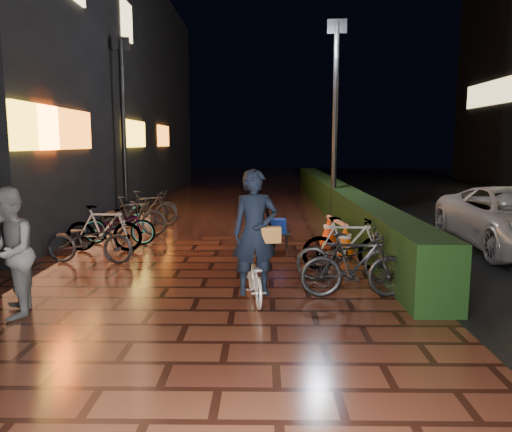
{
  "coord_description": "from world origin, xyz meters",
  "views": [
    {
      "loc": [
        0.97,
        -8.28,
        2.29
      ],
      "look_at": [
        0.86,
        -0.16,
        1.1
      ],
      "focal_mm": 35.0,
      "sensor_mm": 36.0,
      "label": 1
    }
  ],
  "objects_px": {
    "bystander_person": "(8,253)",
    "traffic_barrier": "(337,234)",
    "cart_assembly": "(276,228)",
    "cyclist": "(255,253)"
  },
  "relations": [
    {
      "from": "bystander_person",
      "to": "traffic_barrier",
      "type": "xyz_separation_m",
      "value": [
        4.94,
        4.34,
        -0.54
      ]
    },
    {
      "from": "traffic_barrier",
      "to": "cart_assembly",
      "type": "height_order",
      "value": "cart_assembly"
    },
    {
      "from": "traffic_barrier",
      "to": "bystander_person",
      "type": "bearing_deg",
      "value": -138.7
    },
    {
      "from": "cyclist",
      "to": "cart_assembly",
      "type": "xyz_separation_m",
      "value": [
        0.4,
        3.4,
        -0.21
      ]
    },
    {
      "from": "cart_assembly",
      "to": "cyclist",
      "type": "bearing_deg",
      "value": -96.7
    },
    {
      "from": "bystander_person",
      "to": "cyclist",
      "type": "distance_m",
      "value": 3.3
    },
    {
      "from": "bystander_person",
      "to": "cart_assembly",
      "type": "distance_m",
      "value": 5.49
    },
    {
      "from": "cyclist",
      "to": "cart_assembly",
      "type": "distance_m",
      "value": 3.43
    },
    {
      "from": "cyclist",
      "to": "cart_assembly",
      "type": "relative_size",
      "value": 1.94
    },
    {
      "from": "bystander_person",
      "to": "cart_assembly",
      "type": "bearing_deg",
      "value": 117.93
    }
  ]
}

